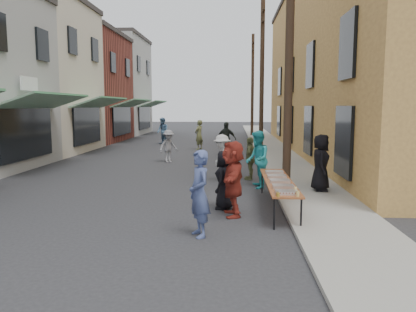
# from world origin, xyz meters

# --- Properties ---
(ground) EXTENTS (120.00, 120.00, 0.00)m
(ground) POSITION_xyz_m (0.00, 0.00, 0.00)
(ground) COLOR #28282B
(ground) RESTS_ON ground
(sidewalk) EXTENTS (2.20, 60.00, 0.10)m
(sidewalk) POSITION_xyz_m (5.00, 15.00, 0.05)
(sidewalk) COLOR gray
(sidewalk) RESTS_ON ground
(storefront_row) EXTENTS (8.00, 37.00, 9.00)m
(storefront_row) POSITION_xyz_m (-10.00, 14.96, 4.12)
(storefront_row) COLOR maroon
(storefront_row) RESTS_ON ground
(building_ochre) EXTENTS (10.00, 28.00, 10.00)m
(building_ochre) POSITION_xyz_m (11.10, 14.00, 5.00)
(building_ochre) COLOR #A8763C
(building_ochre) RESTS_ON ground
(utility_pole_near) EXTENTS (0.26, 0.26, 9.00)m
(utility_pole_near) POSITION_xyz_m (4.30, 3.00, 4.50)
(utility_pole_near) COLOR #2D2116
(utility_pole_near) RESTS_ON ground
(utility_pole_mid) EXTENTS (0.26, 0.26, 9.00)m
(utility_pole_mid) POSITION_xyz_m (4.30, 15.00, 4.50)
(utility_pole_mid) COLOR #2D2116
(utility_pole_mid) RESTS_ON ground
(utility_pole_far) EXTENTS (0.26, 0.26, 9.00)m
(utility_pole_far) POSITION_xyz_m (4.30, 27.00, 4.50)
(utility_pole_far) COLOR #2D2116
(utility_pole_far) RESTS_ON ground
(serving_table) EXTENTS (0.70, 4.00, 0.75)m
(serving_table) POSITION_xyz_m (3.80, 0.75, 0.71)
(serving_table) COLOR maroon
(serving_table) RESTS_ON ground
(catering_tray_sausage) EXTENTS (0.50, 0.33, 0.08)m
(catering_tray_sausage) POSITION_xyz_m (3.80, -0.90, 0.79)
(catering_tray_sausage) COLOR maroon
(catering_tray_sausage) RESTS_ON serving_table
(catering_tray_foil_b) EXTENTS (0.50, 0.33, 0.08)m
(catering_tray_foil_b) POSITION_xyz_m (3.80, -0.25, 0.79)
(catering_tray_foil_b) COLOR #B2B2B7
(catering_tray_foil_b) RESTS_ON serving_table
(catering_tray_buns) EXTENTS (0.50, 0.33, 0.08)m
(catering_tray_buns) POSITION_xyz_m (3.80, 0.45, 0.79)
(catering_tray_buns) COLOR tan
(catering_tray_buns) RESTS_ON serving_table
(catering_tray_foil_d) EXTENTS (0.50, 0.33, 0.08)m
(catering_tray_foil_d) POSITION_xyz_m (3.80, 1.15, 0.79)
(catering_tray_foil_d) COLOR #B2B2B7
(catering_tray_foil_d) RESTS_ON serving_table
(catering_tray_buns_end) EXTENTS (0.50, 0.33, 0.08)m
(catering_tray_buns_end) POSITION_xyz_m (3.80, 1.85, 0.79)
(catering_tray_buns_end) COLOR tan
(catering_tray_buns_end) RESTS_ON serving_table
(condiment_jar_a) EXTENTS (0.07, 0.07, 0.08)m
(condiment_jar_a) POSITION_xyz_m (3.58, -1.20, 0.79)
(condiment_jar_a) COLOR #A57F26
(condiment_jar_a) RESTS_ON serving_table
(condiment_jar_b) EXTENTS (0.07, 0.07, 0.08)m
(condiment_jar_b) POSITION_xyz_m (3.58, -1.10, 0.79)
(condiment_jar_b) COLOR #A57F26
(condiment_jar_b) RESTS_ON serving_table
(condiment_jar_c) EXTENTS (0.07, 0.07, 0.08)m
(condiment_jar_c) POSITION_xyz_m (3.58, -1.00, 0.79)
(condiment_jar_c) COLOR #A57F26
(condiment_jar_c) RESTS_ON serving_table
(cup_stack) EXTENTS (0.08, 0.08, 0.12)m
(cup_stack) POSITION_xyz_m (4.00, -1.15, 0.81)
(cup_stack) COLOR tan
(cup_stack) RESTS_ON serving_table
(guest_front_a) EXTENTS (0.69, 0.86, 1.54)m
(guest_front_a) POSITION_xyz_m (2.39, 0.63, 0.77)
(guest_front_a) COLOR black
(guest_front_a) RESTS_ON ground
(guest_front_b) EXTENTS (0.67, 0.78, 1.80)m
(guest_front_b) POSITION_xyz_m (1.91, -1.67, 0.90)
(guest_front_b) COLOR #435183
(guest_front_b) RESTS_ON ground
(guest_front_c) EXTENTS (0.76, 0.95, 1.90)m
(guest_front_c) POSITION_xyz_m (3.40, 3.44, 0.95)
(guest_front_c) COLOR #2BAEB4
(guest_front_c) RESTS_ON ground
(guest_front_d) EXTENTS (1.00, 1.26, 1.70)m
(guest_front_d) POSITION_xyz_m (2.22, 4.35, 0.85)
(guest_front_d) COLOR silver
(guest_front_d) RESTS_ON ground
(guest_front_e) EXTENTS (0.54, 0.97, 1.57)m
(guest_front_e) POSITION_xyz_m (3.23, 4.97, 0.79)
(guest_front_e) COLOR #60663B
(guest_front_e) RESTS_ON ground
(guest_queue_back) EXTENTS (0.71, 1.77, 1.86)m
(guest_queue_back) POSITION_xyz_m (2.60, -0.03, 0.93)
(guest_queue_back) COLOR maroon
(guest_queue_back) RESTS_ON ground
(server) EXTENTS (0.66, 0.92, 1.74)m
(server) POSITION_xyz_m (5.29, 2.66, 0.97)
(server) COLOR black
(server) RESTS_ON sidewalk
(passerby_left) EXTENTS (1.14, 1.11, 1.56)m
(passerby_left) POSITION_xyz_m (-0.49, 9.34, 0.78)
(passerby_left) COLOR gray
(passerby_left) RESTS_ON ground
(passerby_mid) EXTENTS (1.16, 0.74, 1.84)m
(passerby_mid) POSITION_xyz_m (2.25, 12.05, 0.92)
(passerby_mid) COLOR black
(passerby_mid) RESTS_ON ground
(passerby_right) EXTENTS (0.70, 0.80, 1.84)m
(passerby_right) POSITION_xyz_m (0.49, 15.17, 0.92)
(passerby_right) COLOR brown
(passerby_right) RESTS_ON ground
(passerby_far) EXTENTS (1.14, 1.16, 1.89)m
(passerby_far) POSITION_xyz_m (-2.35, 18.43, 0.94)
(passerby_far) COLOR #4C7093
(passerby_far) RESTS_ON ground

